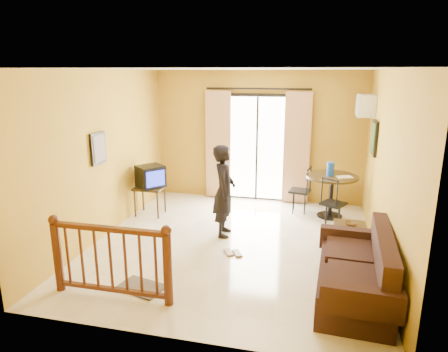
% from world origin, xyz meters
% --- Properties ---
extents(ground, '(5.00, 5.00, 0.00)m').
position_xyz_m(ground, '(0.00, 0.00, 0.00)').
color(ground, beige).
rests_on(ground, ground).
extents(room_shell, '(5.00, 5.00, 5.00)m').
position_xyz_m(room_shell, '(0.00, 0.00, 1.70)').
color(room_shell, white).
rests_on(room_shell, ground).
extents(balcony_door, '(2.25, 0.14, 2.46)m').
position_xyz_m(balcony_door, '(0.00, 2.43, 1.19)').
color(balcony_door, black).
rests_on(balcony_door, ground).
extents(tv_table, '(0.57, 0.47, 0.57)m').
position_xyz_m(tv_table, '(-1.90, 1.02, 0.49)').
color(tv_table, black).
rests_on(tv_table, ground).
extents(television, '(0.63, 0.64, 0.43)m').
position_xyz_m(television, '(-1.87, 1.01, 0.78)').
color(television, black).
rests_on(television, tv_table).
extents(picture_left, '(0.05, 0.42, 0.52)m').
position_xyz_m(picture_left, '(-2.22, -0.20, 1.55)').
color(picture_left, black).
rests_on(picture_left, room_shell).
extents(dining_table, '(1.00, 1.00, 0.83)m').
position_xyz_m(dining_table, '(1.58, 1.71, 0.66)').
color(dining_table, black).
rests_on(dining_table, ground).
extents(water_jug, '(0.14, 0.14, 0.26)m').
position_xyz_m(water_jug, '(1.53, 1.69, 0.96)').
color(water_jug, blue).
rests_on(water_jug, dining_table).
extents(serving_tray, '(0.33, 0.27, 0.02)m').
position_xyz_m(serving_tray, '(1.80, 1.61, 0.84)').
color(serving_tray, '#F3E8CF').
rests_on(serving_tray, dining_table).
extents(dining_chairs, '(1.14, 1.17, 0.95)m').
position_xyz_m(dining_chairs, '(1.29, 1.48, 0.00)').
color(dining_chairs, black).
rests_on(dining_chairs, ground).
extents(air_conditioner, '(0.31, 0.60, 0.40)m').
position_xyz_m(air_conditioner, '(2.09, 1.95, 2.15)').
color(air_conditioner, white).
rests_on(air_conditioner, room_shell).
extents(botanical_print, '(0.05, 0.50, 0.60)m').
position_xyz_m(botanical_print, '(2.22, 1.30, 1.65)').
color(botanical_print, black).
rests_on(botanical_print, room_shell).
extents(coffee_table, '(0.50, 0.90, 0.40)m').
position_xyz_m(coffee_table, '(1.85, 0.08, 0.27)').
color(coffee_table, black).
rests_on(coffee_table, ground).
extents(bowl, '(0.24, 0.24, 0.06)m').
position_xyz_m(bowl, '(1.85, 0.25, 0.43)').
color(bowl, brown).
rests_on(bowl, coffee_table).
extents(sofa, '(0.94, 1.87, 0.87)m').
position_xyz_m(sofa, '(1.86, -1.23, 0.33)').
color(sofa, black).
rests_on(sofa, ground).
extents(standing_person, '(0.45, 0.62, 1.59)m').
position_xyz_m(standing_person, '(-0.24, 0.37, 0.79)').
color(standing_person, black).
rests_on(standing_person, ground).
extents(stair_balustrade, '(1.63, 0.13, 1.04)m').
position_xyz_m(stair_balustrade, '(-1.15, -1.90, 0.56)').
color(stair_balustrade, '#471E0F').
rests_on(stair_balustrade, ground).
extents(doormat, '(0.68, 0.53, 0.02)m').
position_xyz_m(doormat, '(-0.90, -1.63, 0.01)').
color(doormat, '#544A43').
rests_on(doormat, ground).
extents(sandals, '(0.35, 0.27, 0.03)m').
position_xyz_m(sandals, '(0.07, -0.35, 0.01)').
color(sandals, brown).
rests_on(sandals, ground).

